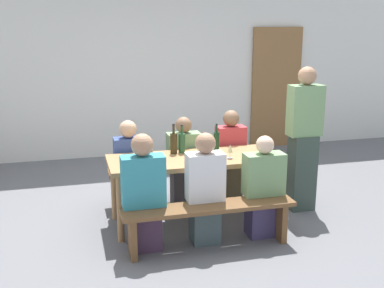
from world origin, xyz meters
TOP-DOWN VIEW (x-y plane):
  - ground_plane at (0.00, 0.00)m, footprint 24.00×24.00m
  - back_wall at (0.00, 3.06)m, footprint 14.00×0.20m
  - wooden_door at (2.30, 2.92)m, footprint 0.90×0.06m
  - tasting_table at (0.00, 0.00)m, footprint 1.81×0.72m
  - bench_near at (0.00, -0.66)m, footprint 1.71×0.30m
  - bench_far at (0.00, 0.66)m, footprint 1.71×0.30m
  - wine_bottle_0 at (-0.06, 0.22)m, footprint 0.08×0.08m
  - wine_bottle_1 at (0.34, 0.21)m, footprint 0.07×0.07m
  - wine_bottle_2 at (-0.16, 0.21)m, footprint 0.08×0.08m
  - wine_bottle_3 at (-0.57, -0.06)m, footprint 0.07×0.07m
  - wine_glass_0 at (0.39, -0.14)m, footprint 0.06×0.06m
  - wine_glass_1 at (-0.48, -0.14)m, footprint 0.07×0.07m
  - seated_guest_near_0 at (-0.62, -0.51)m, footprint 0.42×0.24m
  - seated_guest_near_1 at (0.00, -0.51)m, footprint 0.37×0.24m
  - seated_guest_near_2 at (0.62, -0.51)m, footprint 0.41×0.24m
  - seated_guest_far_0 at (-0.62, 0.51)m, footprint 0.34×0.24m
  - seated_guest_far_1 at (0.03, 0.51)m, footprint 0.39×0.24m
  - seated_guest_far_2 at (0.62, 0.51)m, footprint 0.35×0.24m
  - standing_host at (1.36, 0.06)m, footprint 0.38×0.24m

SIDE VIEW (x-z plane):
  - ground_plane at x=0.00m, z-range 0.00..0.00m
  - bench_near at x=0.00m, z-range 0.12..0.57m
  - bench_far at x=0.00m, z-range 0.12..0.57m
  - seated_guest_near_2 at x=0.62m, z-range -0.04..1.03m
  - seated_guest_far_1 at x=0.03m, z-range -0.03..1.06m
  - seated_guest_far_0 at x=-0.62m, z-range -0.02..1.07m
  - seated_guest_near_1 at x=0.00m, z-range -0.03..1.11m
  - seated_guest_far_2 at x=0.62m, z-range -0.02..1.13m
  - seated_guest_near_0 at x=-0.62m, z-range -0.03..1.14m
  - tasting_table at x=0.00m, z-range 0.29..1.04m
  - standing_host at x=1.36m, z-range -0.02..1.67m
  - wine_glass_0 at x=0.39m, z-range 0.78..0.93m
  - wine_bottle_1 at x=0.34m, z-range 0.71..1.02m
  - wine_bottle_3 at x=-0.57m, z-range 0.71..1.02m
  - wine_bottle_0 at x=-0.06m, z-range 0.71..1.03m
  - wine_bottle_2 at x=-0.16m, z-range 0.70..1.04m
  - wine_glass_1 at x=-0.48m, z-range 0.79..0.97m
  - wooden_door at x=2.30m, z-range 0.00..2.10m
  - back_wall at x=0.00m, z-range 0.00..3.20m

